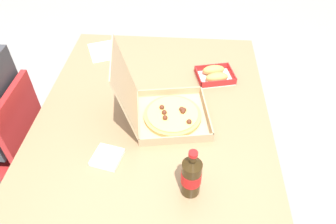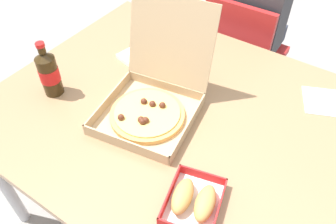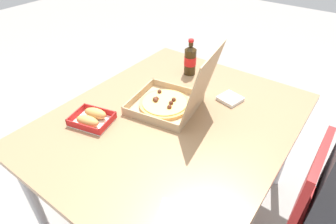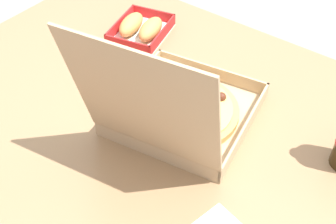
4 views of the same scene
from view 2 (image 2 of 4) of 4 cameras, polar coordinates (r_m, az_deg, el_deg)
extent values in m
plane|color=gray|center=(1.83, 0.85, -15.64)|extent=(10.00, 10.00, 0.00)
cube|color=#997551|center=(1.26, 1.19, 0.05)|extent=(1.32, 1.08, 0.03)
cylinder|color=#B7B7BC|center=(1.67, -26.28, -10.15)|extent=(0.05, 0.05, 0.69)
cylinder|color=#B7B7BC|center=(2.05, -5.66, 7.42)|extent=(0.05, 0.05, 0.69)
cube|color=red|center=(2.05, 12.72, 9.31)|extent=(0.40, 0.40, 0.04)
cube|color=red|center=(1.78, 11.33, 11.88)|extent=(0.36, 0.03, 0.38)
cylinder|color=#B2B2B7|center=(2.27, 17.50, 5.43)|extent=(0.03, 0.03, 0.43)
cylinder|color=#B2B2B7|center=(2.35, 9.82, 8.54)|extent=(0.03, 0.03, 0.43)
cylinder|color=#B2B2B7|center=(2.02, 14.13, 0.34)|extent=(0.03, 0.03, 0.43)
cylinder|color=#B2B2B7|center=(2.10, 5.71, 3.97)|extent=(0.03, 0.03, 0.43)
cylinder|color=#333847|center=(2.26, 15.52, 6.13)|extent=(0.09, 0.09, 0.45)
cylinder|color=#333847|center=(2.30, 11.42, 7.79)|extent=(0.09, 0.09, 0.45)
cube|color=#333847|center=(2.07, 16.48, 11.28)|extent=(0.11, 0.30, 0.10)
cube|color=#333847|center=(2.11, 11.91, 13.00)|extent=(0.11, 0.30, 0.10)
cube|color=#38383D|center=(1.82, 13.62, 16.75)|extent=(0.36, 0.18, 0.42)
cube|color=tan|center=(1.22, -3.47, -0.85)|extent=(0.37, 0.37, 0.01)
cube|color=tan|center=(1.11, -7.22, -5.41)|extent=(0.32, 0.06, 0.04)
cube|color=tan|center=(1.26, -9.91, 2.02)|extent=(0.06, 0.32, 0.04)
cube|color=tan|center=(1.15, 3.47, -2.41)|extent=(0.06, 0.32, 0.04)
cube|color=tan|center=(1.30, -0.37, 4.43)|extent=(0.32, 0.06, 0.04)
cube|color=tan|center=(1.22, 0.43, 11.82)|extent=(0.33, 0.14, 0.31)
cylinder|color=tan|center=(1.21, -3.50, -0.46)|extent=(0.27, 0.27, 0.02)
cylinder|color=#EAC666|center=(1.20, -3.52, -0.06)|extent=(0.23, 0.23, 0.01)
sphere|color=#562819|center=(1.18, -7.92, -0.89)|extent=(0.02, 0.02, 0.02)
sphere|color=#562819|center=(1.21, -0.96, 1.14)|extent=(0.02, 0.02, 0.02)
sphere|color=#562819|center=(1.16, -3.78, -1.40)|extent=(0.02, 0.02, 0.02)
sphere|color=#562819|center=(1.16, -4.30, -1.62)|extent=(0.02, 0.02, 0.02)
sphere|color=#562819|center=(1.23, -4.10, 1.81)|extent=(0.02, 0.02, 0.02)
sphere|color=#562819|center=(1.16, -4.57, -1.29)|extent=(0.02, 0.02, 0.02)
sphere|color=#562819|center=(1.22, -2.64, 1.37)|extent=(0.02, 0.02, 0.02)
cube|color=white|center=(1.01, 4.27, -15.29)|extent=(0.19, 0.22, 0.00)
cube|color=red|center=(1.04, 5.87, -10.53)|extent=(0.15, 0.04, 0.03)
cube|color=red|center=(1.00, 0.27, -13.52)|extent=(0.05, 0.19, 0.03)
cube|color=red|center=(0.99, 8.51, -15.88)|extent=(0.05, 0.19, 0.03)
ellipsoid|color=tan|center=(0.99, 2.48, -13.93)|extent=(0.08, 0.13, 0.05)
ellipsoid|color=tan|center=(0.98, 6.26, -15.02)|extent=(0.08, 0.13, 0.05)
cylinder|color=#33230F|center=(1.34, -19.26, 5.77)|extent=(0.07, 0.07, 0.16)
cone|color=#33230F|center=(1.28, -20.25, 8.93)|extent=(0.07, 0.07, 0.02)
cylinder|color=#33230F|center=(1.27, -20.53, 9.83)|extent=(0.03, 0.03, 0.02)
cylinder|color=red|center=(1.26, -20.76, 10.54)|extent=(0.03, 0.03, 0.01)
cylinder|color=red|center=(1.33, -19.34, 6.04)|extent=(0.07, 0.07, 0.06)
cube|color=white|center=(1.41, 25.94, 1.42)|extent=(0.25, 0.22, 0.00)
cube|color=white|center=(1.48, -5.74, 9.26)|extent=(0.13, 0.13, 0.02)
camera|label=1|loc=(1.67, -48.00, 39.87)|focal=33.21mm
camera|label=3|loc=(1.44, 60.13, 25.78)|focal=30.01mm
camera|label=4|loc=(1.64, -3.40, 41.78)|focal=47.04mm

